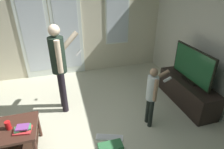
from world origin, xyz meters
The scene contains 10 objects.
ground_plane centered at (0.00, 0.00, -0.01)m, with size 5.59×4.97×0.02m, color beige.
wall_back_with_doors centered at (0.04, 2.45, 1.25)m, with size 5.59×0.09×2.58m.
coffee_table centered at (-0.86, -0.03, 0.35)m, with size 1.01×0.59×0.48m.
tv_stand centered at (2.43, 0.39, 0.25)m, with size 0.45×1.39×0.50m.
flat_screen_tv centered at (2.43, 0.39, 0.84)m, with size 0.08×1.06×0.66m.
person_adult centered at (0.05, 0.88, 0.98)m, with size 0.57×0.49×1.64m.
person_child centered at (1.43, 0.01, 0.65)m, with size 0.49×0.29×1.08m.
loose_keyboard centered at (0.67, -0.12, 0.01)m, with size 0.46×0.28×0.02m.
cup_near_edge centered at (-0.71, -0.03, 0.54)m, with size 0.07×0.07×0.12m, color red.
book_stack centered at (-0.52, -0.12, 0.51)m, with size 0.24×0.20×0.07m.
Camera 1 is at (0.11, -2.24, 2.30)m, focal length 29.88 mm.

